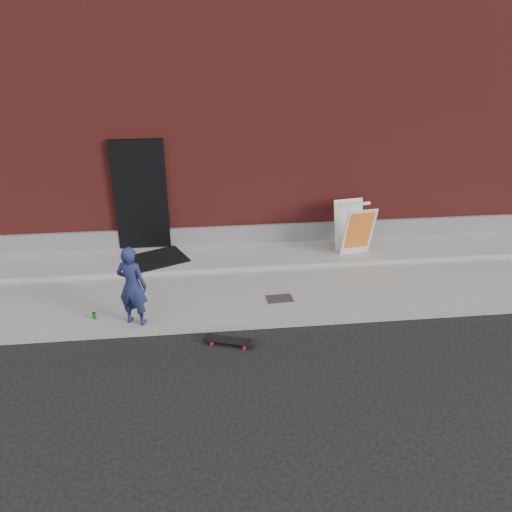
{
  "coord_description": "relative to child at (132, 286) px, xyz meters",
  "views": [
    {
      "loc": [
        -1.36,
        -6.82,
        4.55
      ],
      "look_at": [
        -0.51,
        0.8,
        0.95
      ],
      "focal_mm": 35.0,
      "sensor_mm": 36.0,
      "label": 1
    }
  ],
  "objects": [
    {
      "name": "doormat",
      "position": [
        0.22,
        2.15,
        -0.55
      ],
      "size": [
        1.28,
        1.18,
        0.03
      ],
      "primitive_type": "cube",
      "rotation": [
        0.0,
        0.0,
        0.42
      ],
      "color": "black",
      "rests_on": "apron"
    },
    {
      "name": "skateboard",
      "position": [
        1.47,
        -0.57,
        -0.75
      ],
      "size": [
        0.77,
        0.42,
        0.08
      ],
      "color": "red",
      "rests_on": "ground"
    },
    {
      "name": "apron",
      "position": [
        2.52,
        2.2,
        -0.62
      ],
      "size": [
        20.0,
        1.2,
        0.1
      ],
      "primitive_type": "cube",
      "color": "gray",
      "rests_on": "sidewalk"
    },
    {
      "name": "sidewalk",
      "position": [
        2.52,
        1.3,
        -0.74
      ],
      "size": [
        20.0,
        3.0,
        0.15
      ],
      "primitive_type": "cube",
      "color": "slate",
      "rests_on": "ground"
    },
    {
      "name": "ground",
      "position": [
        2.52,
        -0.2,
        -0.82
      ],
      "size": [
        80.0,
        80.0,
        0.0
      ],
      "primitive_type": "plane",
      "color": "black",
      "rests_on": "ground"
    },
    {
      "name": "building",
      "position": [
        2.52,
        6.79,
        1.68
      ],
      "size": [
        20.0,
        8.1,
        5.0
      ],
      "color": "maroon",
      "rests_on": "ground"
    },
    {
      "name": "utility_plate",
      "position": [
        2.42,
        0.48,
        -0.66
      ],
      "size": [
        0.47,
        0.31,
        0.01
      ],
      "primitive_type": "cube",
      "rotation": [
        0.0,
        0.0,
        0.06
      ],
      "color": "#4E4D52",
      "rests_on": "sidewalk"
    },
    {
      "name": "child",
      "position": [
        0.0,
        0.0,
        0.0
      ],
      "size": [
        0.57,
        0.47,
        1.33
      ],
      "primitive_type": "imported",
      "rotation": [
        0.0,
        0.0,
        2.78
      ],
      "color": "#1B224C",
      "rests_on": "sidewalk"
    },
    {
      "name": "soda_can",
      "position": [
        -0.69,
        0.18,
        -0.61
      ],
      "size": [
        0.07,
        0.07,
        0.11
      ],
      "primitive_type": "cylinder",
      "rotation": [
        0.0,
        0.0,
        0.26
      ],
      "color": "#1B8B23",
      "rests_on": "sidewalk"
    },
    {
      "name": "pizza_sign",
      "position": [
        4.18,
        2.08,
        -0.04
      ],
      "size": [
        0.73,
        0.83,
        1.05
      ],
      "color": "silver",
      "rests_on": "apron"
    }
  ]
}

